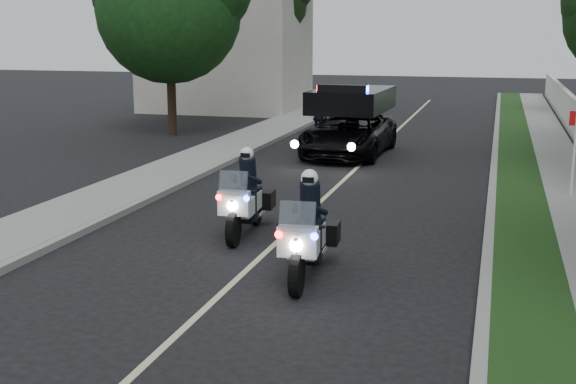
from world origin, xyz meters
The scene contains 16 objects.
ground centered at (0.00, 0.00, 0.00)m, with size 120.00×120.00×0.00m, color black.
curb_right centered at (4.10, 10.00, 0.07)m, with size 0.20×60.00×0.15m, color gray.
grass_verge centered at (4.80, 10.00, 0.08)m, with size 1.20×60.00×0.16m, color #193814.
sidewalk_right centered at (6.10, 10.00, 0.08)m, with size 1.40×60.00×0.16m, color gray.
curb_left centered at (-4.10, 10.00, 0.07)m, with size 0.20×60.00×0.15m, color gray.
sidewalk_left centered at (-5.20, 10.00, 0.08)m, with size 2.00×60.00×0.16m, color gray.
building_far centered at (-10.00, 26.00, 3.50)m, with size 8.00×6.00×7.00m, color #A8A396.
lane_marking centered at (0.00, 10.00, 0.00)m, with size 0.12×50.00×0.01m, color #BFB78C.
police_moto_left centered at (-0.80, 2.49, 0.00)m, with size 0.75×2.16×1.83m, color silver, non-canonical shape.
police_moto_right centered at (1.13, 0.15, 0.00)m, with size 0.77×2.21×1.88m, color silver, non-canonical shape.
police_suv centered at (-0.74, 13.11, 0.00)m, with size 2.51×5.43×2.64m, color black.
bicycle centered at (-2.56, 16.47, 0.00)m, with size 0.62×1.79×0.94m, color black.
cyclist centered at (-2.56, 16.47, 0.00)m, with size 0.63×0.42×1.76m, color black.
sign_post centered at (6.00, 7.68, 0.00)m, with size 0.36×0.36×2.32m, color red, non-canonical shape.
tree_left_near centered at (-8.69, 16.13, 0.00)m, with size 5.78×5.78×9.63m, color #163F15, non-canonical shape.
tree_left_far centered at (-9.13, 26.21, 0.00)m, with size 6.89×6.89×11.48m, color black, non-canonical shape.
Camera 1 is at (4.15, -11.64, 4.15)m, focal length 46.23 mm.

